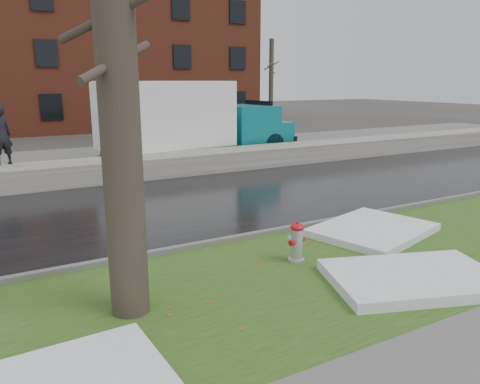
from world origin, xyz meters
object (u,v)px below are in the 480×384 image
worker (1,135)px  fire_hydrant (297,240)px  tree (117,67)px  box_truck (189,120)px

worker → fire_hydrant: bearing=95.0°
fire_hydrant → tree: (-3.31, -0.38, 3.11)m
fire_hydrant → worker: size_ratio=0.42×
worker → tree: bearing=77.1°
box_truck → worker: box_truck is taller
fire_hydrant → worker: worker is taller
tree → box_truck: tree is taller
worker → box_truck: bearing=173.4°
fire_hydrant → box_truck: 11.90m
tree → box_truck: size_ratio=0.68×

